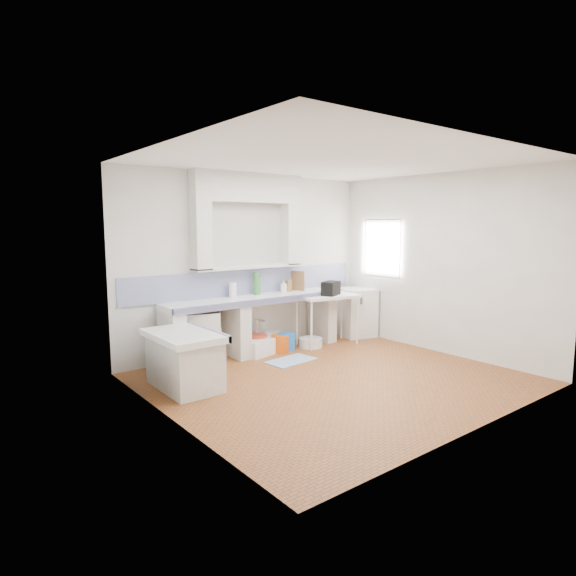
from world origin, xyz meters
TOP-DOWN VIEW (x-y plane):
  - floor at (0.00, 0.00)m, footprint 4.50×4.50m
  - ceiling at (0.00, 0.00)m, footprint 4.50×4.50m
  - wall_back at (0.00, 2.00)m, footprint 4.50×0.00m
  - wall_front at (0.00, -2.00)m, footprint 4.50×0.00m
  - wall_left at (-2.25, 0.00)m, footprint 0.00×4.50m
  - wall_right at (2.25, 0.00)m, footprint 0.00×4.50m
  - alcove_mass at (-0.10, 1.88)m, footprint 1.90×0.25m
  - window_frame at (2.42, 1.20)m, footprint 0.35×0.86m
  - lace_valance at (2.28, 1.20)m, footprint 0.01×0.84m
  - counter_slab at (-0.10, 1.70)m, footprint 3.00×0.60m
  - counter_lip at (-0.10, 1.42)m, footprint 3.00×0.04m
  - counter_pier_left at (-1.50, 1.70)m, footprint 0.20×0.55m
  - counter_pier_mid at (-0.45, 1.70)m, footprint 0.20×0.55m
  - counter_pier_right at (1.30, 1.70)m, footprint 0.20×0.55m
  - peninsula_top at (-1.70, 0.90)m, footprint 0.70×1.10m
  - peninsula_base at (-1.70, 0.90)m, footprint 0.60×1.00m
  - peninsula_lip at (-1.37, 0.90)m, footprint 0.04×1.10m
  - backsplash at (0.00, 1.99)m, footprint 4.27×0.03m
  - stove at (-1.09, 1.72)m, footprint 0.68×0.67m
  - sink at (0.05, 1.70)m, footprint 1.02×0.71m
  - side_table at (1.16, 1.42)m, footprint 1.09×0.71m
  - fridge at (2.01, 1.55)m, footprint 0.69×0.69m
  - bucket_red at (-0.07, 1.70)m, footprint 0.41×0.41m
  - bucket_orange at (0.24, 1.52)m, footprint 0.32×0.32m
  - bucket_blue at (0.41, 1.57)m, footprint 0.37×0.37m
  - basin_white at (0.83, 1.45)m, footprint 0.40×0.40m
  - water_bottle_a at (0.01, 1.85)m, footprint 0.09×0.09m
  - water_bottle_b at (0.21, 1.85)m, footprint 0.11×0.11m
  - black_bag at (1.19, 1.37)m, footprint 0.42×0.34m
  - green_bottle_a at (0.02, 1.85)m, footprint 0.10×0.10m
  - green_bottle_b at (0.06, 1.85)m, footprint 0.08×0.08m
  - knife_block at (0.67, 1.85)m, footprint 0.11×0.09m
  - cutting_board at (0.88, 1.85)m, footprint 0.12×0.23m
  - paper_towel at (-0.42, 1.85)m, footprint 0.14×0.14m
  - soap_bottle at (0.55, 1.83)m, footprint 0.12×0.12m
  - rug at (0.06, 1.01)m, footprint 0.78×0.50m

SIDE VIEW (x-z plane):
  - floor at x=0.00m, z-range 0.00..0.00m
  - rug at x=0.06m, z-range 0.00..0.01m
  - basin_white at x=0.83m, z-range 0.00..0.15m
  - sink at x=0.05m, z-range 0.00..0.22m
  - bucket_orange at x=0.24m, z-range 0.00..0.27m
  - bucket_blue at x=0.41m, z-range 0.00..0.27m
  - bucket_red at x=-0.07m, z-range 0.00..0.30m
  - water_bottle_b at x=0.21m, z-range 0.00..0.31m
  - water_bottle_a at x=0.01m, z-range 0.00..0.31m
  - peninsula_base at x=-1.70m, z-range 0.00..0.62m
  - stove at x=-1.09m, z-range 0.00..0.77m
  - counter_pier_left at x=-1.50m, z-range 0.00..0.82m
  - counter_pier_mid at x=-0.45m, z-range 0.00..0.82m
  - counter_pier_right at x=1.30m, z-range 0.00..0.82m
  - side_table at x=1.16m, z-range 0.40..0.44m
  - fridge at x=2.01m, z-range 0.00..0.87m
  - peninsula_top at x=-1.70m, z-range 0.62..0.70m
  - peninsula_lip at x=-1.37m, z-range 0.61..0.71m
  - counter_slab at x=-0.10m, z-range 0.82..0.90m
  - counter_lip at x=-0.10m, z-range 0.81..0.91m
  - black_bag at x=1.19m, z-range 0.84..1.07m
  - knife_block at x=0.67m, z-range 0.90..1.09m
  - soap_bottle at x=0.55m, z-range 0.90..1.11m
  - paper_towel at x=-0.42m, z-range 0.90..1.13m
  - green_bottle_b at x=0.06m, z-range 0.90..1.22m
  - cutting_board at x=0.88m, z-range 0.90..1.23m
  - green_bottle_a at x=0.02m, z-range 0.90..1.26m
  - backsplash at x=0.00m, z-range 0.90..1.30m
  - wall_back at x=0.00m, z-range -0.85..3.65m
  - wall_front at x=0.00m, z-range -0.85..3.65m
  - wall_left at x=-2.25m, z-range -0.85..3.65m
  - wall_right at x=2.25m, z-range -0.85..3.65m
  - window_frame at x=2.42m, z-range 1.07..2.13m
  - lace_valance at x=2.28m, z-range 1.86..2.10m
  - alcove_mass at x=-0.10m, z-range 2.35..2.80m
  - ceiling at x=0.00m, z-range 2.80..2.80m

